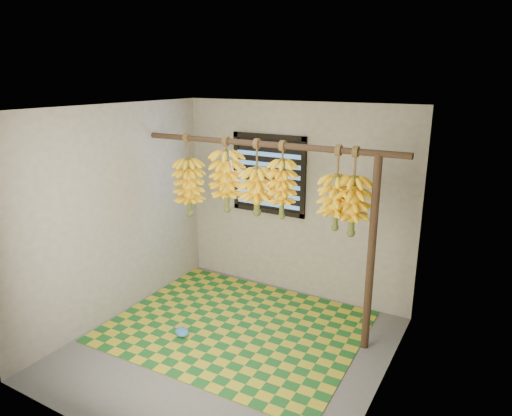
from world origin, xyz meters
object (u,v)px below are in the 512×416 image
Objects in this scene: banana_bunch_b at (227,181)px; banana_bunch_c at (257,191)px; plastic_bag at (182,332)px; banana_bunch_f at (353,206)px; banana_bunch_d at (282,189)px; banana_bunch_a at (189,187)px; woven_mat at (236,326)px; banana_bunch_e at (336,202)px; support_post at (371,256)px.

banana_bunch_c is (0.38, -0.00, -0.07)m from banana_bunch_b.
plastic_bag is 0.23× the size of banana_bunch_b.
banana_bunch_f reaches higher than plastic_bag.
banana_bunch_f is (1.54, 0.78, 1.43)m from plastic_bag.
banana_bunch_d is 0.76m from banana_bunch_f.
woven_mat is at bearing -21.21° from banana_bunch_a.
woven_mat is 3.16× the size of banana_bunch_e.
woven_mat is 1.89m from banana_bunch_f.
woven_mat is 3.26× the size of banana_bunch_d.
plastic_bag is at bearing -97.06° from banana_bunch_b.
banana_bunch_b is 1.44m from banana_bunch_f.
plastic_bag is at bearing -131.45° from woven_mat.
banana_bunch_c is (-1.27, 0.00, 0.49)m from support_post.
support_post is 2.14m from plastic_bag.
banana_bunch_c is at bearing 58.30° from plastic_bag.
support_post is 2.46× the size of banana_bunch_d.
banana_bunch_a is at bearing -180.00° from banana_bunch_b.
banana_bunch_b is (-0.30, 0.32, 1.55)m from woven_mat.
plastic_bag is 0.23× the size of banana_bunch_c.
woven_mat is at bearing -161.57° from banana_bunch_e.
plastic_bag is 1.86m from banana_bunch_d.
banana_bunch_e is at bearing 0.00° from banana_bunch_a.
plastic_bag is (-0.40, -0.45, 0.04)m from woven_mat.
banana_bunch_c is 0.97× the size of banana_bunch_e.
banana_bunch_b is 1.28m from banana_bunch_e.
banana_bunch_d reaches higher than plastic_bag.
banana_bunch_f is at bearing 15.88° from woven_mat.
banana_bunch_a is (-2.19, 0.00, 0.42)m from support_post.
banana_bunch_d is at bearing 0.00° from banana_bunch_c.
banana_bunch_b reaches higher than woven_mat.
banana_bunch_a is 0.55m from banana_bunch_b.
support_post is 1.12m from banana_bunch_d.
banana_bunch_e and banana_bunch_f have the same top height.
banana_bunch_b is 1.03× the size of banana_bunch_d.
banana_bunch_c is (0.92, 0.00, 0.07)m from banana_bunch_a.
banana_bunch_f is (0.17, 0.00, -0.01)m from banana_bunch_e.
banana_bunch_b is 0.96× the size of banana_bunch_f.
support_post reaches higher than woven_mat.
banana_bunch_b is at bearing 82.94° from plastic_bag.
support_post is at bearing 0.00° from banana_bunch_c.
plastic_bag is 0.23× the size of banana_bunch_d.
banana_bunch_d is (1.22, 0.00, 0.13)m from banana_bunch_a.
banana_bunch_a is 1.19× the size of banana_bunch_c.
banana_bunch_d is (0.68, -0.00, -0.01)m from banana_bunch_b.
support_post is 1.71m from woven_mat.
banana_bunch_c is at bearing 76.11° from woven_mat.
banana_bunch_e is (1.37, 0.78, 1.44)m from plastic_bag.
banana_bunch_e is (0.89, 0.00, -0.00)m from banana_bunch_c.
banana_bunch_e is (0.59, 0.00, -0.06)m from banana_bunch_d.
banana_bunch_f is (0.76, 0.00, -0.08)m from banana_bunch_d.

